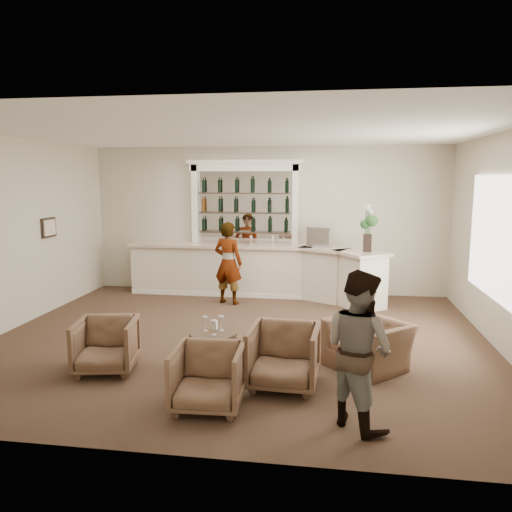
{
  "coord_description": "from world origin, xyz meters",
  "views": [
    {
      "loc": [
        1.44,
        -7.71,
        2.61
      ],
      "look_at": [
        0.14,
        0.9,
        1.23
      ],
      "focal_mm": 35.0,
      "sensor_mm": 36.0,
      "label": 1
    }
  ],
  "objects_px": {
    "sommelier": "(228,263)",
    "cocktail_table": "(213,350)",
    "bar_counter": "(257,271)",
    "guest": "(359,349)",
    "armchair_center": "(208,377)",
    "armchair_right": "(284,356)",
    "armchair_left": "(106,345)",
    "flower_vase": "(368,225)",
    "armchair_far": "(368,345)",
    "espresso_machine": "(320,237)"
  },
  "relations": [
    {
      "from": "sommelier",
      "to": "cocktail_table",
      "type": "bearing_deg",
      "value": 114.91
    },
    {
      "from": "bar_counter",
      "to": "guest",
      "type": "xyz_separation_m",
      "value": [
        1.92,
        -5.61,
        0.26
      ]
    },
    {
      "from": "armchair_center",
      "to": "armchair_right",
      "type": "height_order",
      "value": "armchair_right"
    },
    {
      "from": "sommelier",
      "to": "armchair_left",
      "type": "distance_m",
      "value": 4.0
    },
    {
      "from": "guest",
      "to": "armchair_left",
      "type": "bearing_deg",
      "value": 29.72
    },
    {
      "from": "flower_vase",
      "to": "armchair_center",
      "type": "bearing_deg",
      "value": -112.99
    },
    {
      "from": "flower_vase",
      "to": "armchair_right",
      "type": "bearing_deg",
      "value": -106.98
    },
    {
      "from": "armchair_right",
      "to": "sommelier",
      "type": "bearing_deg",
      "value": 114.17
    },
    {
      "from": "bar_counter",
      "to": "armchair_left",
      "type": "xyz_separation_m",
      "value": [
        -1.37,
        -4.61,
        -0.21
      ]
    },
    {
      "from": "armchair_center",
      "to": "flower_vase",
      "type": "height_order",
      "value": "flower_vase"
    },
    {
      "from": "sommelier",
      "to": "armchair_left",
      "type": "xyz_separation_m",
      "value": [
        -0.89,
        -3.87,
        -0.5
      ]
    },
    {
      "from": "armchair_far",
      "to": "armchair_right",
      "type": "bearing_deg",
      "value": -97.83
    },
    {
      "from": "guest",
      "to": "sommelier",
      "type": "bearing_deg",
      "value": -17.05
    },
    {
      "from": "cocktail_table",
      "to": "armchair_far",
      "type": "height_order",
      "value": "armchair_far"
    },
    {
      "from": "sommelier",
      "to": "armchair_center",
      "type": "bearing_deg",
      "value": 115.49
    },
    {
      "from": "armchair_left",
      "to": "espresso_machine",
      "type": "distance_m",
      "value": 5.47
    },
    {
      "from": "guest",
      "to": "armchair_center",
      "type": "bearing_deg",
      "value": 41.79
    },
    {
      "from": "espresso_machine",
      "to": "flower_vase",
      "type": "distance_m",
      "value": 1.18
    },
    {
      "from": "sommelier",
      "to": "guest",
      "type": "distance_m",
      "value": 5.44
    },
    {
      "from": "armchair_center",
      "to": "bar_counter",
      "type": "bearing_deg",
      "value": 90.32
    },
    {
      "from": "sommelier",
      "to": "armchair_center",
      "type": "relative_size",
      "value": 2.15
    },
    {
      "from": "armchair_center",
      "to": "armchair_right",
      "type": "bearing_deg",
      "value": 39.21
    },
    {
      "from": "cocktail_table",
      "to": "armchair_left",
      "type": "xyz_separation_m",
      "value": [
        -1.4,
        -0.36,
        0.11
      ]
    },
    {
      "from": "guest",
      "to": "espresso_machine",
      "type": "xyz_separation_m",
      "value": [
        -0.55,
        5.64,
        0.52
      ]
    },
    {
      "from": "espresso_machine",
      "to": "armchair_left",
      "type": "bearing_deg",
      "value": -109.19
    },
    {
      "from": "armchair_far",
      "to": "flower_vase",
      "type": "relative_size",
      "value": 1.08
    },
    {
      "from": "bar_counter",
      "to": "sommelier",
      "type": "bearing_deg",
      "value": -123.35
    },
    {
      "from": "bar_counter",
      "to": "sommelier",
      "type": "distance_m",
      "value": 0.93
    },
    {
      "from": "flower_vase",
      "to": "armchair_left",
      "type": "bearing_deg",
      "value": -132.69
    },
    {
      "from": "bar_counter",
      "to": "armchair_center",
      "type": "height_order",
      "value": "bar_counter"
    },
    {
      "from": "sommelier",
      "to": "armchair_far",
      "type": "relative_size",
      "value": 1.7
    },
    {
      "from": "espresso_machine",
      "to": "cocktail_table",
      "type": "bearing_deg",
      "value": -95.96
    },
    {
      "from": "armchair_center",
      "to": "espresso_machine",
      "type": "xyz_separation_m",
      "value": [
        1.11,
        5.49,
        0.99
      ]
    },
    {
      "from": "cocktail_table",
      "to": "sommelier",
      "type": "height_order",
      "value": "sommelier"
    },
    {
      "from": "flower_vase",
      "to": "espresso_machine",
      "type": "bearing_deg",
      "value": 147.09
    },
    {
      "from": "cocktail_table",
      "to": "sommelier",
      "type": "bearing_deg",
      "value": 98.37
    },
    {
      "from": "bar_counter",
      "to": "armchair_far",
      "type": "bearing_deg",
      "value": -61.48
    },
    {
      "from": "bar_counter",
      "to": "armchair_left",
      "type": "relative_size",
      "value": 7.17
    },
    {
      "from": "guest",
      "to": "armchair_center",
      "type": "xyz_separation_m",
      "value": [
        -1.66,
        0.14,
        -0.48
      ]
    },
    {
      "from": "sommelier",
      "to": "espresso_machine",
      "type": "xyz_separation_m",
      "value": [
        1.86,
        0.76,
        0.5
      ]
    },
    {
      "from": "armchair_center",
      "to": "armchair_right",
      "type": "xyz_separation_m",
      "value": [
        0.8,
        0.71,
        0.03
      ]
    },
    {
      "from": "bar_counter",
      "to": "armchair_right",
      "type": "bearing_deg",
      "value": -77.48
    },
    {
      "from": "cocktail_table",
      "to": "bar_counter",
      "type": "bearing_deg",
      "value": 90.45
    },
    {
      "from": "cocktail_table",
      "to": "armchair_far",
      "type": "bearing_deg",
      "value": 8.16
    },
    {
      "from": "armchair_right",
      "to": "armchair_center",
      "type": "bearing_deg",
      "value": -135.14
    },
    {
      "from": "guest",
      "to": "armchair_far",
      "type": "relative_size",
      "value": 1.66
    },
    {
      "from": "armchair_right",
      "to": "armchair_far",
      "type": "bearing_deg",
      "value": 40.23
    },
    {
      "from": "sommelier",
      "to": "flower_vase",
      "type": "distance_m",
      "value": 2.93
    },
    {
      "from": "sommelier",
      "to": "armchair_center",
      "type": "height_order",
      "value": "sommelier"
    },
    {
      "from": "bar_counter",
      "to": "flower_vase",
      "type": "xyz_separation_m",
      "value": [
        2.33,
        -0.6,
        1.09
      ]
    }
  ]
}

